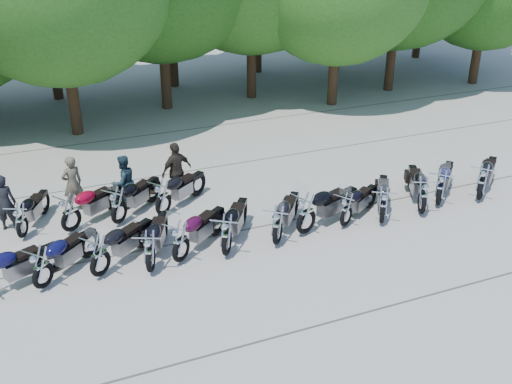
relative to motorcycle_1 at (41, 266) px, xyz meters
name	(u,v)px	position (x,y,z in m)	size (l,w,h in m)	color
ground	(278,254)	(5.69, -0.64, -0.63)	(90.00, 90.00, 0.00)	gray
motorcycle_1	(41,266)	(0.00, 0.00, 0.00)	(0.68, 2.24, 1.26)	#0C0C37
motorcycle_2	(99,254)	(1.31, -0.01, 0.01)	(0.70, 2.29, 1.29)	black
motorcycle_3	(150,250)	(2.47, -0.27, 0.01)	(0.69, 2.27, 1.28)	black
motorcycle_4	(181,240)	(3.27, -0.12, 0.02)	(0.70, 2.31, 1.30)	#3A0724
motorcycle_5	(227,234)	(4.43, -0.26, 0.03)	(0.71, 2.34, 1.32)	black
motorcycle_6	(278,224)	(5.85, -0.25, 0.01)	(0.69, 2.27, 1.28)	black
motorcycle_7	(306,212)	(6.78, -0.05, 0.07)	(0.75, 2.48, 1.40)	black
motorcycle_8	(347,209)	(8.01, -0.08, -0.05)	(0.63, 2.08, 1.17)	black
motorcycle_9	(383,204)	(9.04, -0.30, 0.00)	(0.68, 2.23, 1.26)	black
motorcycle_10	(423,194)	(10.40, -0.27, 0.04)	(0.72, 2.36, 1.34)	black
motorcycle_11	(441,187)	(11.22, -0.01, 0.02)	(0.70, 2.30, 1.30)	#0E0C38
motorcycle_12	(482,181)	(12.58, -0.21, 0.04)	(0.72, 2.38, 1.35)	black
motorcycle_13	(21,219)	(-0.32, 2.68, -0.05)	(0.63, 2.07, 1.17)	black
motorcycle_14	(70,212)	(0.94, 2.51, 0.02)	(0.70, 2.30, 1.30)	maroon
motorcycle_15	(118,204)	(2.23, 2.46, 0.01)	(0.69, 2.28, 1.29)	black
motorcycle_16	(163,196)	(3.50, 2.49, 0.01)	(0.69, 2.26, 1.28)	black
rider_0	(5,203)	(-0.66, 3.40, 0.18)	(0.59, 0.39, 1.63)	black
rider_1	(124,182)	(2.60, 3.49, 0.19)	(0.80, 0.62, 1.64)	#1C323B
rider_2	(177,171)	(4.20, 3.50, 0.27)	(1.06, 0.44, 1.81)	black
rider_3	(72,184)	(1.19, 3.88, 0.21)	(0.62, 0.40, 1.69)	brown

